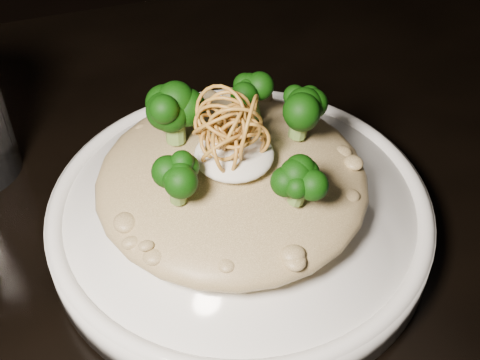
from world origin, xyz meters
name	(u,v)px	position (x,y,z in m)	size (l,w,h in m)	color
table	(136,351)	(0.00, 0.00, 0.67)	(1.10, 0.80, 0.75)	black
plate	(240,218)	(0.10, 0.03, 0.76)	(0.29, 0.29, 0.03)	white
risotto	(232,181)	(0.09, 0.03, 0.80)	(0.20, 0.20, 0.04)	brown
broccoli	(238,139)	(0.09, 0.03, 0.85)	(0.13, 0.13, 0.05)	black
cheese	(234,155)	(0.09, 0.03, 0.83)	(0.06, 0.06, 0.02)	white
shallots	(231,124)	(0.09, 0.03, 0.86)	(0.05, 0.05, 0.03)	#92541E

